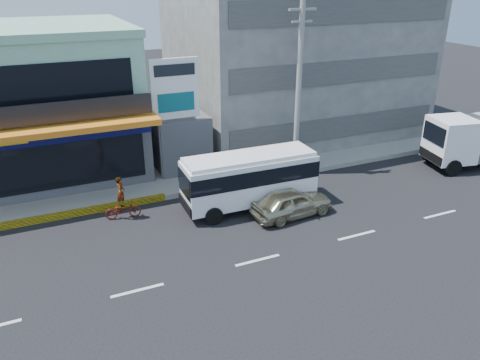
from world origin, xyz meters
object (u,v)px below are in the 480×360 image
(billboard, at_px, (175,96))
(shop_building, at_px, (24,106))
(concrete_building, at_px, (294,34))
(utility_pole_near, at_px, (299,87))
(satellite_dish, at_px, (176,111))
(motorcycle_rider, at_px, (122,205))
(sedan, at_px, (292,203))
(minibus, at_px, (249,176))

(billboard, bearing_deg, shop_building, 147.68)
(concrete_building, bearing_deg, utility_pole_near, -117.76)
(satellite_dish, bearing_deg, concrete_building, 21.80)
(motorcycle_rider, bearing_deg, sedan, -22.10)
(billboard, distance_m, minibus, 6.06)
(utility_pole_near, bearing_deg, sedan, -121.39)
(satellite_dish, relative_size, utility_pole_near, 0.15)
(concrete_building, height_order, billboard, concrete_building)
(shop_building, xyz_separation_m, concrete_building, (18.00, 1.05, 3.00))
(sedan, bearing_deg, utility_pole_near, -35.89)
(minibus, relative_size, motorcycle_rider, 3.12)
(utility_pole_near, relative_size, sedan, 2.44)
(billboard, relative_size, motorcycle_rider, 3.19)
(concrete_building, relative_size, satellite_dish, 10.67)
(satellite_dish, relative_size, billboard, 0.22)
(utility_pole_near, xyz_separation_m, motorcycle_rider, (-10.36, -1.44, -4.44))
(satellite_dish, xyz_separation_m, minibus, (1.75, -6.39, -1.90))
(satellite_dish, bearing_deg, motorcycle_rider, -130.81)
(utility_pole_near, distance_m, minibus, 6.16)
(utility_pole_near, relative_size, motorcycle_rider, 4.63)
(minibus, bearing_deg, concrete_building, 51.55)
(billboard, bearing_deg, sedan, -59.44)
(satellite_dish, xyz_separation_m, sedan, (3.24, -8.13, -2.88))
(concrete_building, xyz_separation_m, minibus, (-8.25, -10.39, -5.33))
(billboard, height_order, motorcycle_rider, billboard)
(billboard, relative_size, sedan, 1.69)
(concrete_building, height_order, utility_pole_near, concrete_building)
(shop_building, xyz_separation_m, satellite_dish, (8.00, -2.95, -0.42))
(concrete_building, distance_m, motorcycle_rider, 18.09)
(minibus, bearing_deg, shop_building, 136.25)
(utility_pole_near, height_order, motorcycle_rider, utility_pole_near)
(shop_building, relative_size, billboard, 1.80)
(minibus, distance_m, motorcycle_rider, 6.33)
(minibus, bearing_deg, utility_pole_near, 33.28)
(sedan, bearing_deg, shop_building, 40.92)
(sedan, distance_m, motorcycle_rider, 8.20)
(satellite_dish, distance_m, sedan, 9.21)
(billboard, relative_size, minibus, 1.02)
(shop_building, xyz_separation_m, utility_pole_near, (14.00, -6.55, 1.15))
(satellite_dish, relative_size, motorcycle_rider, 0.69)
(concrete_building, xyz_separation_m, satellite_dish, (-10.00, -4.00, -3.42))
(sedan, bearing_deg, motorcycle_rider, 63.39)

